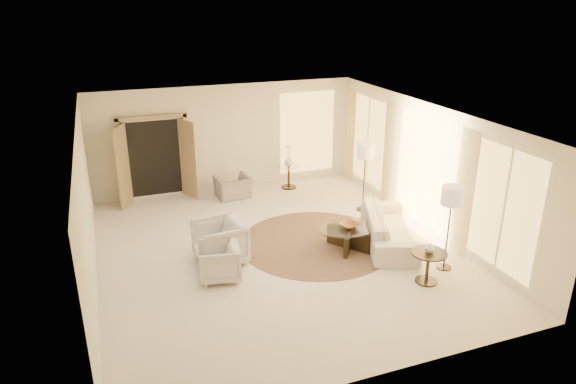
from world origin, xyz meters
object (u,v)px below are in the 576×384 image
object	(u,v)px
floor_lamp_near	(366,153)
end_vase	(430,248)
armchair_left	(220,240)
end_table	(428,262)
side_vase	(289,162)
bowl	(349,225)
side_table	(289,174)
floor_lamp_far	(452,200)
coffee_table	(349,235)
accent_chair	(233,184)
sofa	(389,228)
armchair_right	(219,260)

from	to	relation	value
floor_lamp_near	end_vase	size ratio (longest dim) A/B	9.14
armchair_left	end_table	xyz separation A→B (m)	(3.36, -2.09, -0.05)
end_vase	side_vase	bearing A→B (deg)	96.55
floor_lamp_near	bowl	bearing A→B (deg)	-126.02
side_table	floor_lamp_far	world-z (taller)	floor_lamp_far
side_vase	armchair_left	bearing A→B (deg)	-128.43
floor_lamp_near	coffee_table	bearing A→B (deg)	-126.02
accent_chair	side_vase	world-z (taller)	side_vase
side_vase	end_table	bearing A→B (deg)	-83.45
side_table	bowl	size ratio (longest dim) A/B	1.67
end_table	end_vase	size ratio (longest dim) A/B	3.46
end_table	floor_lamp_far	world-z (taller)	floor_lamp_far
end_table	floor_lamp_far	size ratio (longest dim) A/B	0.39
sofa	side_table	bearing A→B (deg)	33.62
armchair_right	floor_lamp_far	distance (m)	4.42
accent_chair	side_table	world-z (taller)	accent_chair
end_table	side_vase	distance (m)	5.57
accent_chair	bowl	size ratio (longest dim) A/B	2.29
floor_lamp_near	armchair_left	bearing A→B (deg)	-160.92
accent_chair	end_table	world-z (taller)	accent_chair
accent_chair	bowl	world-z (taller)	accent_chair
accent_chair	floor_lamp_far	bearing A→B (deg)	113.42
coffee_table	bowl	xyz separation A→B (m)	(0.00, 0.00, 0.22)
end_vase	end_table	bearing A→B (deg)	0.00
bowl	end_vase	size ratio (longest dim) A/B	2.04
end_vase	side_vase	size ratio (longest dim) A/B	0.76
floor_lamp_far	floor_lamp_near	bearing A→B (deg)	91.92
coffee_table	end_vase	xyz separation A→B (m)	(0.74, -1.70, 0.39)
floor_lamp_near	side_table	bearing A→B (deg)	118.78
coffee_table	bowl	size ratio (longest dim) A/B	3.53
coffee_table	floor_lamp_near	size ratio (longest dim) A/B	0.79
floor_lamp_near	side_vase	distance (m)	2.49
end_vase	side_vase	xyz separation A→B (m)	(-0.63, 5.52, 0.05)
accent_chair	sofa	bearing A→B (deg)	117.06
armchair_left	coffee_table	distance (m)	2.65
end_table	floor_lamp_near	xyz separation A→B (m)	(0.52, 3.43, 1.03)
side_table	side_vase	xyz separation A→B (m)	(-0.00, -0.00, 0.37)
coffee_table	side_vase	bearing A→B (deg)	88.43
sofa	end_vase	xyz separation A→B (m)	(-0.18, -1.66, 0.35)
accent_chair	coffee_table	size ratio (longest dim) A/B	0.65
accent_chair	end_vase	bearing A→B (deg)	106.49
end_table	floor_lamp_far	bearing A→B (deg)	27.33
armchair_right	end_vase	world-z (taller)	end_vase
side_table	floor_lamp_far	size ratio (longest dim) A/B	0.38
armchair_right	side_table	bearing A→B (deg)	154.43
side_table	side_vase	world-z (taller)	side_vase
end_vase	side_table	bearing A→B (deg)	96.55
armchair_right	side_vase	size ratio (longest dim) A/B	3.08
bowl	side_vase	size ratio (longest dim) A/B	1.55
side_vase	accent_chair	bearing A→B (deg)	-173.64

